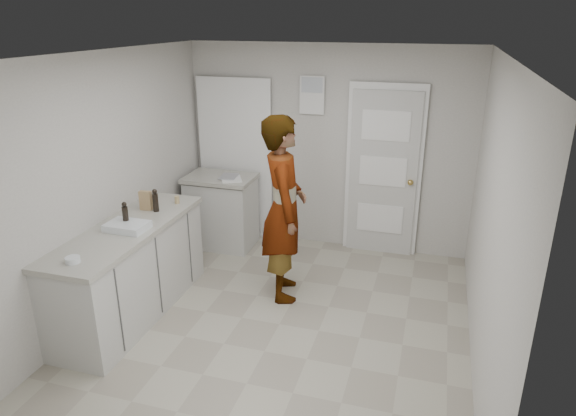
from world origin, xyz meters
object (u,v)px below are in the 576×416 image
(person, at_px, (284,209))
(spice_jar, at_px, (177,200))
(oil_cruet_a, at_px, (155,201))
(egg_bowl, at_px, (73,260))
(oil_cruet_b, at_px, (125,215))
(cake_mix_box, at_px, (146,201))
(baking_dish, at_px, (127,227))

(person, height_order, spice_jar, person)
(person, height_order, oil_cruet_a, person)
(oil_cruet_a, distance_m, egg_bowl, 1.22)
(person, height_order, egg_bowl, person)
(person, relative_size, oil_cruet_b, 7.68)
(egg_bowl, bearing_deg, oil_cruet_b, 90.36)
(cake_mix_box, height_order, oil_cruet_a, oil_cruet_a)
(baking_dish, bearing_deg, oil_cruet_a, 88.85)
(oil_cruet_a, relative_size, egg_bowl, 1.97)
(oil_cruet_a, xyz_separation_m, egg_bowl, (-0.05, -1.22, -0.09))
(egg_bowl, bearing_deg, person, 50.13)
(person, height_order, baking_dish, person)
(spice_jar, distance_m, egg_bowl, 1.50)
(spice_jar, bearing_deg, person, 3.26)
(egg_bowl, bearing_deg, baking_dish, 86.81)
(cake_mix_box, xyz_separation_m, baking_dish, (0.11, -0.51, -0.07))
(person, xyz_separation_m, baking_dish, (-1.26, -0.84, -0.00))
(spice_jar, relative_size, baking_dish, 0.20)
(oil_cruet_a, bearing_deg, spice_jar, 71.60)
(oil_cruet_a, distance_m, oil_cruet_b, 0.45)
(person, height_order, oil_cruet_b, person)
(person, distance_m, spice_jar, 1.16)
(cake_mix_box, xyz_separation_m, egg_bowl, (0.07, -1.23, -0.08))
(cake_mix_box, relative_size, egg_bowl, 1.65)
(person, distance_m, oil_cruet_b, 1.53)
(oil_cruet_b, relative_size, egg_bowl, 2.08)
(baking_dish, bearing_deg, cake_mix_box, 101.93)
(oil_cruet_a, xyz_separation_m, baking_dish, (-0.01, -0.50, -0.08))
(person, distance_m, oil_cruet_a, 1.30)
(cake_mix_box, relative_size, baking_dish, 0.52)
(oil_cruet_a, height_order, egg_bowl, oil_cruet_a)
(oil_cruet_b, height_order, baking_dish, oil_cruet_b)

